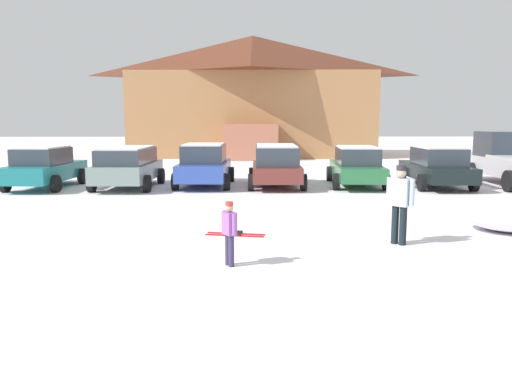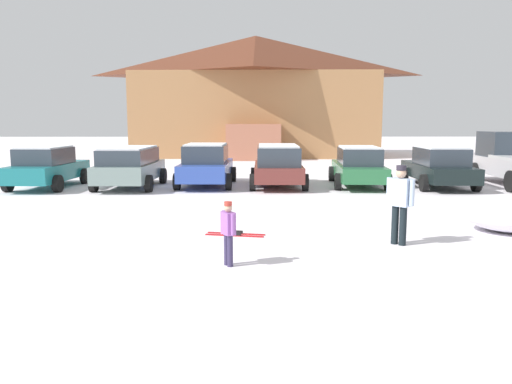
# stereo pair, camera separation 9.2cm
# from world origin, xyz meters

# --- Properties ---
(ground) EXTENTS (160.00, 160.00, 0.00)m
(ground) POSITION_xyz_m (0.00, 0.00, 0.00)
(ground) COLOR white
(ski_lodge) EXTENTS (18.34, 11.62, 8.98)m
(ski_lodge) POSITION_xyz_m (-0.51, 33.32, 4.56)
(ski_lodge) COLOR #A67448
(ski_lodge) RESTS_ON ground
(parked_teal_hatchback) EXTENTS (2.28, 4.26, 1.62)m
(parked_teal_hatchback) POSITION_xyz_m (-8.89, 13.94, 0.82)
(parked_teal_hatchback) COLOR #1B7277
(parked_teal_hatchback) RESTS_ON ground
(parked_grey_wagon) EXTENTS (2.35, 4.28, 1.59)m
(parked_grey_wagon) POSITION_xyz_m (-5.68, 13.94, 0.87)
(parked_grey_wagon) COLOR gray
(parked_grey_wagon) RESTS_ON ground
(parked_blue_hatchback) EXTENTS (2.29, 4.43, 1.70)m
(parked_blue_hatchback) POSITION_xyz_m (-2.74, 14.46, 0.85)
(parked_blue_hatchback) COLOR #2E4BA6
(parked_blue_hatchback) RESTS_ON ground
(parked_maroon_van) EXTENTS (2.26, 4.17, 1.66)m
(parked_maroon_van) POSITION_xyz_m (0.11, 14.16, 0.89)
(parked_maroon_van) COLOR brown
(parked_maroon_van) RESTS_ON ground
(parked_green_coupe) EXTENTS (2.36, 4.84, 1.59)m
(parked_green_coupe) POSITION_xyz_m (3.35, 14.38, 0.80)
(parked_green_coupe) COLOR #27683C
(parked_green_coupe) RESTS_ON ground
(parked_black_sedan) EXTENTS (2.28, 4.55, 1.60)m
(parked_black_sedan) POSITION_xyz_m (6.44, 13.95, 0.81)
(parked_black_sedan) COLOR black
(parked_black_sedan) RESTS_ON ground
(skier_adult_in_blue_parka) EXTENTS (0.48, 0.47, 1.67)m
(skier_adult_in_blue_parka) POSITION_xyz_m (2.10, 4.70, 0.94)
(skier_adult_in_blue_parka) COLOR black
(skier_adult_in_blue_parka) RESTS_ON ground
(skier_child_in_purple_jacket) EXTENTS (0.28, 0.39, 1.16)m
(skier_child_in_purple_jacket) POSITION_xyz_m (-1.41, 3.19, 0.66)
(skier_child_in_purple_jacket) COLOR #352E50
(skier_child_in_purple_jacket) RESTS_ON ground
(pair_of_skis) EXTENTS (1.37, 0.56, 0.08)m
(pair_of_skis) POSITION_xyz_m (-1.34, 5.62, 0.02)
(pair_of_skis) COLOR red
(pair_of_skis) RESTS_ON ground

